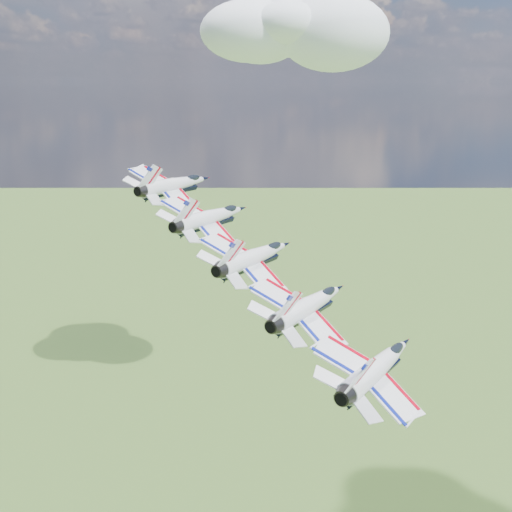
% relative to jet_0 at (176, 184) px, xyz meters
% --- Properties ---
extents(cloud_far, '(69.81, 54.85, 27.43)m').
position_rel_jet_0_xyz_m(cloud_far, '(0.93, 174.11, 32.89)').
color(cloud_far, white).
extents(jet_0, '(16.97, 19.03, 9.09)m').
position_rel_jet_0_xyz_m(jet_0, '(0.00, 0.00, 0.00)').
color(jet_0, white).
extents(jet_1, '(16.97, 19.03, 9.09)m').
position_rel_jet_0_xyz_m(jet_1, '(6.95, -7.74, -2.80)').
color(jet_1, silver).
extents(jet_2, '(16.97, 19.03, 9.09)m').
position_rel_jet_0_xyz_m(jet_2, '(13.89, -15.49, -5.59)').
color(jet_2, white).
extents(jet_3, '(16.97, 19.03, 9.09)m').
position_rel_jet_0_xyz_m(jet_3, '(20.84, -23.23, -8.39)').
color(jet_3, silver).
extents(jet_4, '(16.97, 19.03, 9.09)m').
position_rel_jet_0_xyz_m(jet_4, '(27.79, -30.98, -11.19)').
color(jet_4, white).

